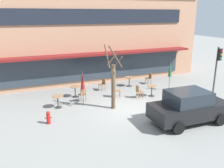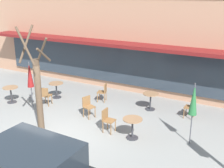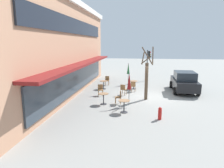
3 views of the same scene
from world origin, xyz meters
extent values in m
plane|color=gray|center=(0.00, 0.00, 0.00)|extent=(80.00, 80.00, 0.00)
cube|color=tan|center=(0.00, 10.00, 3.72)|extent=(19.48, 8.00, 7.45)
cube|color=silver|center=(0.00, 5.88, 7.20)|extent=(19.48, 0.24, 0.44)
cube|color=maroon|center=(0.00, 5.45, 2.55)|extent=(16.56, 1.10, 0.16)
cube|color=#1E232D|center=(0.00, 5.94, 5.36)|extent=(15.58, 0.10, 1.10)
cube|color=#2D3842|center=(0.00, 5.94, 1.35)|extent=(15.58, 0.10, 1.90)
cylinder|color=#333338|center=(-2.44, 3.43, 0.01)|extent=(0.44, 0.44, 0.03)
cylinder|color=#333338|center=(-2.44, 3.43, 0.38)|extent=(0.07, 0.07, 0.70)
cylinder|color=#99704C|center=(-2.44, 3.43, 0.74)|extent=(0.70, 0.70, 0.03)
cylinder|color=#333338|center=(2.16, 4.27, 0.01)|extent=(0.44, 0.44, 0.03)
cylinder|color=#333338|center=(2.16, 4.27, 0.38)|extent=(0.07, 0.07, 0.70)
cylinder|color=#99704C|center=(2.16, 4.27, 0.74)|extent=(0.70, 0.70, 0.03)
cylinder|color=#333338|center=(-3.90, 1.90, 0.01)|extent=(0.44, 0.44, 0.03)
cylinder|color=#333338|center=(-3.90, 1.90, 0.38)|extent=(0.07, 0.07, 0.70)
cylinder|color=#99704C|center=(-3.90, 1.90, 0.74)|extent=(0.70, 0.70, 0.03)
cylinder|color=#333338|center=(2.55, 1.54, 0.01)|extent=(0.44, 0.44, 0.03)
cylinder|color=#333338|center=(2.55, 1.54, 0.38)|extent=(0.07, 0.07, 0.70)
cylinder|color=#99704C|center=(2.55, 1.54, 0.74)|extent=(0.70, 0.70, 0.03)
cylinder|color=#4C4C51|center=(-2.36, 1.69, 1.10)|extent=(0.04, 0.04, 2.20)
cone|color=maroon|center=(-2.36, 1.69, 1.65)|extent=(0.28, 0.28, 1.10)
cylinder|color=#4C4C51|center=(4.45, 2.16, 1.10)|extent=(0.04, 0.04, 2.20)
cone|color=#286B38|center=(4.45, 2.16, 1.65)|extent=(0.28, 0.28, 1.10)
cylinder|color=olive|center=(-2.42, 2.58, 0.23)|extent=(0.04, 0.04, 0.45)
cylinder|color=olive|center=(-2.09, 2.66, 0.23)|extent=(0.04, 0.04, 0.45)
cylinder|color=olive|center=(-2.34, 2.25, 0.23)|extent=(0.04, 0.04, 0.45)
cylinder|color=olive|center=(-2.01, 2.33, 0.23)|extent=(0.04, 0.04, 0.45)
cube|color=olive|center=(-2.22, 2.45, 0.47)|extent=(0.48, 0.48, 0.04)
cube|color=olive|center=(-2.18, 2.28, 0.69)|extent=(0.40, 0.13, 0.40)
cylinder|color=olive|center=(3.72, 4.08, 0.23)|extent=(0.04, 0.04, 0.45)
cylinder|color=olive|center=(3.72, 4.42, 0.23)|extent=(0.04, 0.04, 0.45)
cylinder|color=olive|center=(4.06, 4.07, 0.23)|extent=(0.04, 0.04, 0.45)
cylinder|color=olive|center=(4.06, 4.41, 0.23)|extent=(0.04, 0.04, 0.45)
cube|color=olive|center=(3.89, 4.24, 0.47)|extent=(0.41, 0.41, 0.04)
cube|color=olive|center=(4.07, 4.24, 0.69)|extent=(0.05, 0.40, 0.40)
cylinder|color=olive|center=(-0.34, 3.86, 0.23)|extent=(0.04, 0.04, 0.45)
cylinder|color=olive|center=(-0.44, 4.19, 0.23)|extent=(0.04, 0.04, 0.45)
cylinder|color=olive|center=(-0.02, 3.95, 0.23)|extent=(0.04, 0.04, 0.45)
cylinder|color=olive|center=(-0.11, 4.28, 0.23)|extent=(0.04, 0.04, 0.45)
cube|color=olive|center=(-0.23, 4.07, 0.47)|extent=(0.50, 0.50, 0.04)
cube|color=olive|center=(-0.05, 4.12, 0.69)|extent=(0.15, 0.40, 0.40)
cylinder|color=olive|center=(1.77, 1.72, 0.23)|extent=(0.04, 0.04, 0.45)
cylinder|color=olive|center=(1.77, 1.38, 0.23)|extent=(0.04, 0.04, 0.45)
cylinder|color=olive|center=(1.43, 1.72, 0.23)|extent=(0.04, 0.04, 0.45)
cylinder|color=olive|center=(1.43, 1.38, 0.23)|extent=(0.04, 0.04, 0.45)
cube|color=olive|center=(1.60, 1.55, 0.47)|extent=(0.40, 0.40, 0.04)
cube|color=olive|center=(1.42, 1.55, 0.69)|extent=(0.04, 0.40, 0.40)
cylinder|color=olive|center=(0.46, 2.38, 0.23)|extent=(0.04, 0.04, 0.45)
cylinder|color=olive|center=(0.36, 2.06, 0.23)|extent=(0.04, 0.04, 0.45)
cylinder|color=olive|center=(0.14, 2.48, 0.23)|extent=(0.04, 0.04, 0.45)
cylinder|color=olive|center=(0.03, 2.16, 0.23)|extent=(0.04, 0.04, 0.45)
cube|color=olive|center=(0.25, 2.27, 0.47)|extent=(0.50, 0.50, 0.04)
cube|color=olive|center=(0.08, 2.32, 0.69)|extent=(0.16, 0.39, 0.40)
cube|color=black|center=(2.16, -2.79, 0.70)|extent=(4.25, 1.91, 0.76)
cube|color=#232B33|center=(2.01, -2.79, 1.42)|extent=(2.14, 1.66, 0.68)
cylinder|color=black|center=(3.49, -1.93, 0.32)|extent=(0.65, 0.24, 0.64)
cylinder|color=black|center=(3.44, -3.72, 0.32)|extent=(0.65, 0.24, 0.64)
cylinder|color=black|center=(0.89, -1.86, 0.32)|extent=(0.65, 0.24, 0.64)
cylinder|color=black|center=(0.84, -3.66, 0.32)|extent=(0.65, 0.24, 0.64)
cylinder|color=brown|center=(-0.79, 0.52, 1.36)|extent=(0.24, 0.24, 2.73)
cylinder|color=brown|center=(-0.44, 0.57, 2.91)|extent=(0.19, 0.77, 0.63)
cylinder|color=brown|center=(-0.72, 0.81, 3.05)|extent=(0.67, 0.24, 0.89)
cylinder|color=brown|center=(-1.18, 0.52, 3.25)|extent=(0.08, 0.84, 1.28)
cylinder|color=brown|center=(-0.83, 0.13, 3.25)|extent=(0.85, 0.16, 1.29)
cylinder|color=#47474C|center=(6.89, 0.24, 1.70)|extent=(0.12, 0.12, 3.40)
cube|color=black|center=(6.89, 0.06, 2.90)|extent=(0.26, 0.20, 0.80)
sphere|color=red|center=(6.89, -0.07, 3.17)|extent=(0.13, 0.13, 0.13)
sphere|color=gold|center=(6.89, -0.07, 2.91)|extent=(0.13, 0.13, 0.13)
sphere|color=green|center=(6.89, -0.07, 2.65)|extent=(0.13, 0.13, 0.13)
cylinder|color=red|center=(-4.76, -0.14, 0.28)|extent=(0.20, 0.20, 0.55)
sphere|color=red|center=(-4.76, -0.14, 0.61)|extent=(0.19, 0.19, 0.19)
cylinder|color=red|center=(-4.89, -0.14, 0.33)|extent=(0.10, 0.07, 0.07)
cylinder|color=red|center=(-4.63, -0.14, 0.33)|extent=(0.10, 0.07, 0.07)
camera|label=1|loc=(-6.04, -11.94, 5.57)|focal=38.00mm
camera|label=2|loc=(6.24, -6.64, 4.99)|focal=45.00mm
camera|label=3|loc=(-15.40, 1.01, 4.11)|focal=32.00mm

